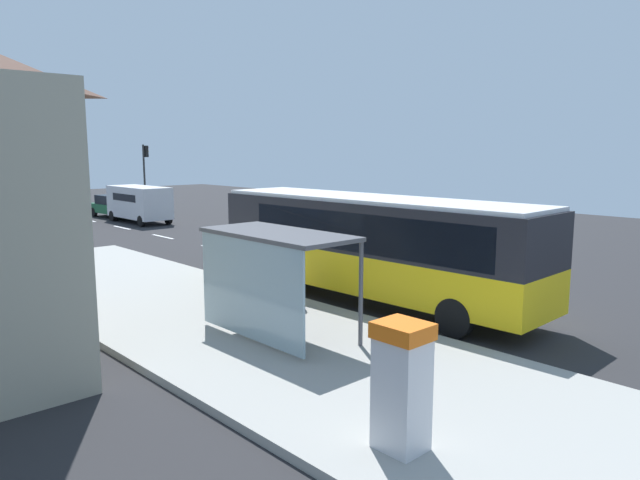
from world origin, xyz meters
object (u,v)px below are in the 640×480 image
at_px(white_van, 139,202).
at_px(traffic_light_median, 66,165).
at_px(bus, 370,242).
at_px(traffic_light_far_side, 16,169).
at_px(sedan_near, 115,206).
at_px(recycling_bin_blue, 295,291).
at_px(sedan_far, 56,196).
at_px(ticket_machine, 402,385).
at_px(bus_shelter, 267,258).
at_px(recycling_bin_yellow, 279,287).
at_px(traffic_light_near_side, 145,167).

height_order(white_van, traffic_light_median, traffic_light_median).
bearing_deg(bus, white_van, 80.46).
height_order(white_van, traffic_light_far_side, traffic_light_far_side).
relative_size(sedan_near, recycling_bin_blue, 4.72).
height_order(bus, sedan_far, bus).
xyz_separation_m(white_van, sedan_near, (0.10, 3.94, -0.55)).
height_order(ticket_machine, recycling_bin_blue, ticket_machine).
distance_m(sedan_near, bus_shelter, 29.61).
xyz_separation_m(ticket_machine, bus_shelter, (1.80, 5.50, 0.93)).
relative_size(sedan_far, bus_shelter, 1.11).
bearing_deg(traffic_light_median, ticket_machine, -103.09).
xyz_separation_m(bus, recycling_bin_blue, (-2.49, 0.58, -1.19)).
height_order(sedan_far, ticket_machine, ticket_machine).
height_order(sedan_far, traffic_light_far_side, traffic_light_far_side).
bearing_deg(bus_shelter, recycling_bin_blue, 36.28).
bearing_deg(ticket_machine, bus_shelter, 71.87).
height_order(sedan_near, ticket_machine, ticket_machine).
bearing_deg(bus, bus_shelter, -167.52).
bearing_deg(bus_shelter, recycling_bin_yellow, 46.41).
xyz_separation_m(bus, recycling_bin_yellow, (-2.49, 1.28, -1.19)).
bearing_deg(sedan_far, sedan_near, -90.01).
relative_size(sedan_far, traffic_light_near_side, 0.89).
bearing_deg(ticket_machine, traffic_light_far_side, 81.97).
distance_m(bus, traffic_light_far_side, 29.76).
bearing_deg(recycling_bin_blue, traffic_light_median, 81.26).
bearing_deg(traffic_light_median, bus_shelter, -102.18).
bearing_deg(sedan_near, traffic_light_median, 120.21).
height_order(sedan_far, traffic_light_near_side, traffic_light_near_side).
xyz_separation_m(sedan_far, recycling_bin_blue, (-6.50, -38.09, -0.14)).
xyz_separation_m(recycling_bin_blue, traffic_light_near_side, (9.70, 28.31, 2.66)).
bearing_deg(bus_shelter, traffic_light_near_side, 68.30).
distance_m(sedan_near, traffic_light_near_side, 4.40).
height_order(recycling_bin_yellow, traffic_light_far_side, traffic_light_far_side).
height_order(traffic_light_near_side, bus_shelter, traffic_light_near_side).
bearing_deg(traffic_light_median, traffic_light_far_side, -167.11).
height_order(traffic_light_near_side, traffic_light_far_side, traffic_light_far_side).
distance_m(white_van, ticket_machine, 31.60).
bearing_deg(sedan_far, recycling_bin_blue, -99.68).
height_order(white_van, traffic_light_near_side, traffic_light_near_side).
distance_m(sedan_far, recycling_bin_yellow, 37.95).
height_order(traffic_light_near_side, traffic_light_median, traffic_light_median).
distance_m(traffic_light_near_side, traffic_light_far_side, 8.64).
height_order(sedan_near, sedan_far, same).
relative_size(white_van, traffic_light_near_side, 1.05).
height_order(ticket_machine, bus_shelter, bus_shelter).
bearing_deg(bus, traffic_light_far_side, 92.68).
bearing_deg(white_van, traffic_light_near_side, 59.50).
xyz_separation_m(ticket_machine, recycling_bin_blue, (4.01, 7.12, -0.52)).
distance_m(white_van, traffic_light_near_side, 6.79).
bearing_deg(white_van, bus_shelter, -109.49).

